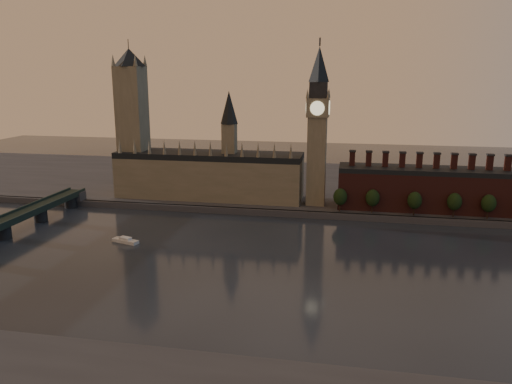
% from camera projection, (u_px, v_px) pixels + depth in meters
% --- Properties ---
extents(ground, '(900.00, 900.00, 0.00)m').
position_uv_depth(ground, '(276.00, 270.00, 231.97)').
color(ground, black).
rests_on(ground, ground).
extents(north_bank, '(900.00, 182.00, 4.00)m').
position_uv_depth(north_bank, '(309.00, 185.00, 401.72)').
color(north_bank, '#424247').
rests_on(north_bank, ground).
extents(palace_of_westminster, '(130.00, 30.30, 74.00)m').
position_uv_depth(palace_of_westminster, '(210.00, 173.00, 348.55)').
color(palace_of_westminster, '#81735B').
rests_on(palace_of_westminster, north_bank).
extents(victoria_tower, '(24.00, 24.00, 108.00)m').
position_uv_depth(victoria_tower, '(132.00, 118.00, 350.10)').
color(victoria_tower, '#81735B').
rests_on(victoria_tower, north_bank).
extents(big_ben, '(15.00, 15.00, 107.00)m').
position_uv_depth(big_ben, '(318.00, 125.00, 322.23)').
color(big_ben, '#81735B').
rests_on(big_ben, north_bank).
extents(chimney_block, '(110.00, 25.00, 37.00)m').
position_uv_depth(chimney_block, '(426.00, 188.00, 318.50)').
color(chimney_block, '#4F221E').
rests_on(chimney_block, north_bank).
extents(embankment_tree_0, '(8.60, 8.60, 14.88)m').
position_uv_depth(embankment_tree_0, '(340.00, 197.00, 314.26)').
color(embankment_tree_0, black).
rests_on(embankment_tree_0, north_bank).
extents(embankment_tree_1, '(8.60, 8.60, 14.88)m').
position_uv_depth(embankment_tree_1, '(373.00, 198.00, 311.46)').
color(embankment_tree_1, black).
rests_on(embankment_tree_1, north_bank).
extents(embankment_tree_2, '(8.60, 8.60, 14.88)m').
position_uv_depth(embankment_tree_2, '(415.00, 200.00, 305.36)').
color(embankment_tree_2, black).
rests_on(embankment_tree_2, north_bank).
extents(embankment_tree_3, '(8.60, 8.60, 14.88)m').
position_uv_depth(embankment_tree_3, '(454.00, 202.00, 302.24)').
color(embankment_tree_3, black).
rests_on(embankment_tree_3, north_bank).
extents(embankment_tree_4, '(8.60, 8.60, 14.88)m').
position_uv_depth(embankment_tree_4, '(489.00, 203.00, 298.32)').
color(embankment_tree_4, black).
rests_on(embankment_tree_4, north_bank).
extents(river_boat, '(16.03, 8.79, 3.08)m').
position_uv_depth(river_boat, '(125.00, 240.00, 269.69)').
color(river_boat, silver).
rests_on(river_boat, ground).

